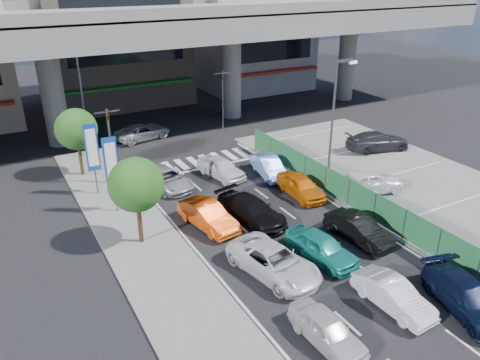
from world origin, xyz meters
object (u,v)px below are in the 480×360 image
minivan_navy_back (467,297)px  sedan_white_mid_left (274,261)px  crossing_wagon_silver (143,132)px  wagon_silver_front_left (167,179)px  parked_sedan_dgrey (378,141)px  tree_far (76,129)px  sedan_white_front_mid (221,168)px  taxi_teal_mid (321,247)px  taxi_orange_right (301,186)px  street_lamp_left (84,95)px  taxi_orange_left (208,216)px  kei_truck_front_right (269,167)px  hatch_black_mid_right (359,229)px  street_lamp_right (335,110)px  parked_sedan_white (369,182)px  traffic_cone (350,182)px  signboard_far (92,150)px  traffic_light_right (222,85)px  tree_near (136,185)px  hatch_white_back_mid (393,295)px  signboard_near (111,165)px  sedan_black_mid (251,210)px  van_white_back_left (327,330)px  traffic_light_left (109,128)px

minivan_navy_back → sedan_white_mid_left: (-5.69, 6.10, 0.02)m
minivan_navy_back → crossing_wagon_silver: 28.04m
wagon_silver_front_left → parked_sedan_dgrey: parked_sedan_dgrey is taller
tree_far → sedan_white_front_mid: tree_far is taller
minivan_navy_back → wagon_silver_front_left: (-6.64, 17.60, -0.05)m
taxi_teal_mid → taxi_orange_right: 7.11m
street_lamp_left → taxi_teal_mid: street_lamp_left is taller
taxi_orange_left → kei_truck_front_right: (6.76, 4.33, -0.03)m
sedan_white_mid_left → hatch_black_mid_right: (5.60, 0.39, -0.03)m
taxi_orange_left → kei_truck_front_right: bearing=22.5°
street_lamp_right → parked_sedan_white: size_ratio=1.78×
kei_truck_front_right → crossing_wagon_silver: kei_truck_front_right is taller
minivan_navy_back → traffic_cone: bearing=85.5°
signboard_far → traffic_light_right: bearing=31.4°
tree_near → hatch_white_back_mid: tree_near is taller
signboard_near → taxi_orange_right: bearing=-17.7°
taxi_orange_right → parked_sedan_dgrey: 10.68m
sedan_black_mid → parked_sedan_dgrey: size_ratio=0.95×
street_lamp_left → sedan_black_mid: street_lamp_left is taller
street_lamp_left → signboard_near: size_ratio=1.70×
minivan_navy_back → street_lamp_left: bearing=124.3°
sedan_black_mid → parked_sedan_white: (8.41, -0.52, 0.13)m
sedan_white_front_mid → signboard_far: bearing=159.2°
minivan_navy_back → sedan_white_front_mid: (-2.74, 17.39, 0.02)m
wagon_silver_front_left → tree_near: bearing=-133.6°
sedan_white_mid_left → taxi_teal_mid: (2.71, -0.10, 0.00)m
signboard_far → taxi_orange_right: (11.22, -6.45, -2.38)m
signboard_far → wagon_silver_front_left: bearing=-15.1°
tree_near → sedan_white_front_mid: 9.81m
signboard_far → parked_sedan_dgrey: bearing=-7.5°
minivan_navy_back → kei_truck_front_right: minivan_navy_back is taller
wagon_silver_front_left → street_lamp_left: bearing=98.5°
street_lamp_right → taxi_orange_right: (-3.55, -1.46, -4.09)m
traffic_light_right → sedan_white_front_mid: bearing=-117.8°
van_white_back_left → parked_sedan_dgrey: parked_sedan_dgrey is taller
tree_far → taxi_orange_left: tree_far is taller
street_lamp_left → traffic_cone: size_ratio=10.63×
minivan_navy_back → sedan_black_mid: 11.72m
signboard_near → van_white_back_left: bearing=-73.8°
traffic_light_right → wagon_silver_front_left: size_ratio=1.18×
taxi_orange_right → kei_truck_front_right: size_ratio=1.00×
sedan_white_mid_left → sedan_white_front_mid: size_ratio=1.23×
taxi_orange_right → parked_sedan_dgrey: bearing=21.9°
crossing_wagon_silver → parked_sedan_white: bearing=-162.9°
parked_sedan_dgrey → sedan_white_front_mid: bearing=97.3°
tree_near → signboard_near: bearing=92.9°
minivan_navy_back → sedan_black_mid: sedan_black_mid is taller
street_lamp_left → taxi_orange_right: street_lamp_left is taller
traffic_light_left → tree_near: size_ratio=1.08×
taxi_orange_left → traffic_cone: taxi_orange_left is taller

